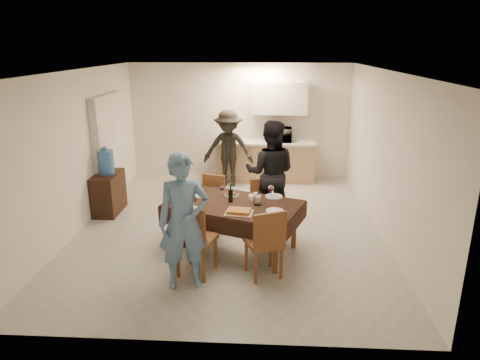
% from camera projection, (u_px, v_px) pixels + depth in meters
% --- Properties ---
extents(floor, '(5.00, 6.00, 0.02)m').
position_uv_depth(floor, '(230.00, 226.00, 7.34)').
color(floor, '#A9A9A4').
rests_on(floor, ground).
extents(ceiling, '(5.00, 6.00, 0.02)m').
position_uv_depth(ceiling, '(228.00, 71.00, 6.56)').
color(ceiling, white).
rests_on(ceiling, wall_back).
extents(wall_back, '(5.00, 0.02, 2.60)m').
position_uv_depth(wall_back, '(240.00, 121.00, 9.80)').
color(wall_back, silver).
rests_on(wall_back, floor).
extents(wall_front, '(5.00, 0.02, 2.60)m').
position_uv_depth(wall_front, '(204.00, 229.00, 4.10)').
color(wall_front, silver).
rests_on(wall_front, floor).
extents(wall_left, '(0.02, 6.00, 2.60)m').
position_uv_depth(wall_left, '(79.00, 151.00, 7.08)').
color(wall_left, silver).
rests_on(wall_left, floor).
extents(wall_right, '(0.02, 6.00, 2.60)m').
position_uv_depth(wall_right, '(385.00, 155.00, 6.82)').
color(wall_right, silver).
rests_on(wall_right, floor).
extents(stub_partition, '(0.15, 1.40, 2.10)m').
position_uv_depth(stub_partition, '(110.00, 149.00, 8.30)').
color(stub_partition, silver).
rests_on(stub_partition, floor).
extents(kitchen_base_cabinet, '(2.20, 0.60, 0.86)m').
position_uv_depth(kitchen_base_cabinet, '(265.00, 162.00, 9.73)').
color(kitchen_base_cabinet, '#A38061').
rests_on(kitchen_base_cabinet, floor).
extents(kitchen_worktop, '(2.24, 0.64, 0.05)m').
position_uv_depth(kitchen_worktop, '(265.00, 142.00, 9.59)').
color(kitchen_worktop, '#B3B4AE').
rests_on(kitchen_worktop, kitchen_base_cabinet).
extents(upper_cabinet, '(1.20, 0.34, 0.70)m').
position_uv_depth(upper_cabinet, '(280.00, 98.00, 9.42)').
color(upper_cabinet, silver).
rests_on(upper_cabinet, wall_back).
extents(dining_table, '(2.18, 1.73, 0.75)m').
position_uv_depth(dining_table, '(234.00, 205.00, 6.33)').
color(dining_table, black).
rests_on(dining_table, floor).
extents(chair_near_left, '(0.59, 0.60, 0.56)m').
position_uv_depth(chair_near_left, '(195.00, 234.00, 5.57)').
color(chair_near_left, brown).
rests_on(chair_near_left, floor).
extents(chair_near_right, '(0.58, 0.60, 0.53)m').
position_uv_depth(chair_near_right, '(264.00, 237.00, 5.54)').
color(chair_near_right, brown).
rests_on(chair_near_right, floor).
extents(chair_far_left, '(0.49, 0.50, 0.48)m').
position_uv_depth(chair_far_left, '(209.00, 200.00, 7.04)').
color(chair_far_left, brown).
rests_on(chair_far_left, floor).
extents(chair_far_right, '(0.48, 0.49, 0.46)m').
position_uv_depth(chair_far_right, '(264.00, 202.00, 7.00)').
color(chair_far_right, brown).
rests_on(chair_far_right, floor).
extents(console, '(0.40, 0.81, 0.74)m').
position_uv_depth(console, '(109.00, 193.00, 7.88)').
color(console, black).
rests_on(console, floor).
extents(water_jug, '(0.28, 0.28, 0.43)m').
position_uv_depth(water_jug, '(106.00, 162.00, 7.70)').
color(water_jug, '#3D7BC6').
rests_on(water_jug, console).
extents(wine_bottle, '(0.07, 0.07, 0.28)m').
position_uv_depth(wine_bottle, '(231.00, 193.00, 6.33)').
color(wine_bottle, black).
rests_on(wine_bottle, dining_table).
extents(water_pitcher, '(0.12, 0.12, 0.18)m').
position_uv_depth(water_pitcher, '(257.00, 199.00, 6.23)').
color(water_pitcher, white).
rests_on(water_pitcher, dining_table).
extents(savoury_tart, '(0.41, 0.33, 0.05)m').
position_uv_depth(savoury_tart, '(239.00, 211.00, 5.95)').
color(savoury_tart, '#B37434').
rests_on(savoury_tart, dining_table).
extents(salad_bowl, '(0.16, 0.16, 0.06)m').
position_uv_depth(salad_bowl, '(254.00, 197.00, 6.47)').
color(salad_bowl, white).
rests_on(salad_bowl, dining_table).
extents(mushroom_dish, '(0.20, 0.20, 0.03)m').
position_uv_depth(mushroom_dish, '(232.00, 195.00, 6.59)').
color(mushroom_dish, white).
rests_on(mushroom_dish, dining_table).
extents(wine_glass_a, '(0.09, 0.09, 0.20)m').
position_uv_depth(wine_glass_a, '(194.00, 202.00, 6.08)').
color(wine_glass_a, white).
rests_on(wine_glass_a, dining_table).
extents(wine_glass_b, '(0.09, 0.09, 0.21)m').
position_uv_depth(wine_glass_b, '(271.00, 191.00, 6.50)').
color(wine_glass_b, white).
rests_on(wine_glass_b, dining_table).
extents(wine_glass_c, '(0.08, 0.08, 0.18)m').
position_uv_depth(wine_glass_c, '(222.00, 190.00, 6.59)').
color(wine_glass_c, white).
rests_on(wine_glass_c, dining_table).
extents(plate_near_left, '(0.25, 0.25, 0.01)m').
position_uv_depth(plate_near_left, '(190.00, 209.00, 6.07)').
color(plate_near_left, white).
rests_on(plate_near_left, dining_table).
extents(plate_near_right, '(0.25, 0.25, 0.01)m').
position_uv_depth(plate_near_right, '(275.00, 211.00, 6.00)').
color(plate_near_right, white).
rests_on(plate_near_right, dining_table).
extents(plate_far_left, '(0.27, 0.27, 0.02)m').
position_uv_depth(plate_far_left, '(197.00, 195.00, 6.64)').
color(plate_far_left, white).
rests_on(plate_far_left, dining_table).
extents(plate_far_right, '(0.26, 0.26, 0.02)m').
position_uv_depth(plate_far_right, '(274.00, 196.00, 6.57)').
color(plate_far_right, white).
rests_on(plate_far_right, dining_table).
extents(microwave, '(0.56, 0.38, 0.31)m').
position_uv_depth(microwave, '(279.00, 135.00, 9.52)').
color(microwave, silver).
rests_on(microwave, kitchen_worktop).
extents(person_near, '(0.72, 0.56, 1.76)m').
position_uv_depth(person_near, '(184.00, 222.00, 5.31)').
color(person_near, '#5F88B4').
rests_on(person_near, floor).
extents(person_far, '(0.95, 0.78, 1.80)m').
position_uv_depth(person_far, '(270.00, 173.00, 7.24)').
color(person_far, black).
rests_on(person_far, floor).
extents(person_kitchen, '(1.08, 0.62, 1.67)m').
position_uv_depth(person_kitchen, '(228.00, 149.00, 9.22)').
color(person_kitchen, black).
rests_on(person_kitchen, floor).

